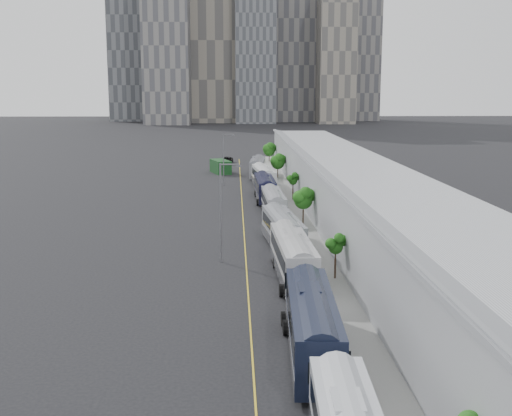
{
  "coord_description": "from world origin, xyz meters",
  "views": [
    {
      "loc": [
        -2.5,
        -18.43,
        16.2
      ],
      "look_at": [
        -0.13,
        53.57,
        3.0
      ],
      "focal_mm": 45.0,
      "sensor_mm": 36.0,
      "label": 1
    }
  ],
  "objects_px": {
    "bus_1": "(312,330)",
    "bus_4": "(273,206)",
    "suv": "(227,160)",
    "street_lamp_near": "(223,206)",
    "shipping_container": "(220,167)",
    "bus_7": "(258,169)",
    "bus_5": "(265,190)",
    "bus_2": "(293,260)",
    "bus_3": "(283,234)",
    "bus_6": "(264,179)",
    "street_lamp_far": "(225,156)"
  },
  "relations": [
    {
      "from": "bus_1",
      "to": "bus_3",
      "type": "distance_m",
      "value": 27.44
    },
    {
      "from": "bus_4",
      "to": "suv",
      "type": "xyz_separation_m",
      "value": [
        -6.73,
        63.3,
        -0.77
      ]
    },
    {
      "from": "bus_1",
      "to": "bus_5",
      "type": "xyz_separation_m",
      "value": [
        -0.22,
        57.46,
        -0.12
      ]
    },
    {
      "from": "bus_3",
      "to": "bus_5",
      "type": "distance_m",
      "value": 30.02
    },
    {
      "from": "bus_7",
      "to": "street_lamp_near",
      "type": "relative_size",
      "value": 1.34
    },
    {
      "from": "bus_3",
      "to": "bus_1",
      "type": "bearing_deg",
      "value": -95.98
    },
    {
      "from": "bus_2",
      "to": "street_lamp_near",
      "type": "distance_m",
      "value": 9.28
    },
    {
      "from": "bus_2",
      "to": "bus_5",
      "type": "xyz_separation_m",
      "value": [
        -0.52,
        40.93,
        -0.11
      ]
    },
    {
      "from": "bus_2",
      "to": "suv",
      "type": "relative_size",
      "value": 2.67
    },
    {
      "from": "bus_2",
      "to": "suv",
      "type": "bearing_deg",
      "value": 92.34
    },
    {
      "from": "bus_3",
      "to": "shipping_container",
      "type": "xyz_separation_m",
      "value": [
        -7.82,
        62.48,
        -0.29
      ]
    },
    {
      "from": "bus_1",
      "to": "suv",
      "type": "distance_m",
      "value": 108.14
    },
    {
      "from": "bus_6",
      "to": "street_lamp_near",
      "type": "height_order",
      "value": "street_lamp_near"
    },
    {
      "from": "bus_2",
      "to": "bus_4",
      "type": "relative_size",
      "value": 1.13
    },
    {
      "from": "bus_7",
      "to": "street_lamp_near",
      "type": "bearing_deg",
      "value": -90.32
    },
    {
      "from": "bus_5",
      "to": "suv",
      "type": "bearing_deg",
      "value": 95.71
    },
    {
      "from": "bus_3",
      "to": "bus_4",
      "type": "distance_m",
      "value": 17.2
    },
    {
      "from": "bus_3",
      "to": "street_lamp_near",
      "type": "height_order",
      "value": "street_lamp_near"
    },
    {
      "from": "bus_3",
      "to": "street_lamp_far",
      "type": "bearing_deg",
      "value": 92.84
    },
    {
      "from": "suv",
      "to": "street_lamp_near",
      "type": "bearing_deg",
      "value": -84.52
    },
    {
      "from": "street_lamp_far",
      "to": "bus_3",
      "type": "bearing_deg",
      "value": -81.7
    },
    {
      "from": "bus_1",
      "to": "shipping_container",
      "type": "height_order",
      "value": "bus_1"
    },
    {
      "from": "bus_6",
      "to": "street_lamp_near",
      "type": "distance_m",
      "value": 47.55
    },
    {
      "from": "street_lamp_near",
      "to": "suv",
      "type": "bearing_deg",
      "value": 90.37
    },
    {
      "from": "street_lamp_near",
      "to": "street_lamp_far",
      "type": "relative_size",
      "value": 1.07
    },
    {
      "from": "bus_7",
      "to": "street_lamp_far",
      "type": "xyz_separation_m",
      "value": [
        -6.11,
        -10.88,
        3.59
      ]
    },
    {
      "from": "bus_7",
      "to": "shipping_container",
      "type": "height_order",
      "value": "bus_7"
    },
    {
      "from": "bus_2",
      "to": "bus_6",
      "type": "xyz_separation_m",
      "value": [
        -0.16,
        52.81,
        -0.09
      ]
    },
    {
      "from": "bus_4",
      "to": "street_lamp_far",
      "type": "height_order",
      "value": "street_lamp_far"
    },
    {
      "from": "bus_7",
      "to": "bus_4",
      "type": "bearing_deg",
      "value": -84.3
    },
    {
      "from": "bus_7",
      "to": "street_lamp_near",
      "type": "xyz_separation_m",
      "value": [
        -5.53,
        -62.03,
        3.91
      ]
    },
    {
      "from": "bus_4",
      "to": "bus_5",
      "type": "distance_m",
      "value": 12.82
    },
    {
      "from": "street_lamp_near",
      "to": "shipping_container",
      "type": "bearing_deg",
      "value": 91.43
    },
    {
      "from": "bus_4",
      "to": "shipping_container",
      "type": "distance_m",
      "value": 45.95
    },
    {
      "from": "street_lamp_near",
      "to": "street_lamp_far",
      "type": "xyz_separation_m",
      "value": [
        -0.59,
        51.16,
        -0.32
      ]
    },
    {
      "from": "bus_4",
      "to": "street_lamp_far",
      "type": "bearing_deg",
      "value": 101.76
    },
    {
      "from": "bus_3",
      "to": "bus_5",
      "type": "relative_size",
      "value": 1.03
    },
    {
      "from": "bus_4",
      "to": "bus_7",
      "type": "relative_size",
      "value": 0.95
    },
    {
      "from": "bus_1",
      "to": "bus_7",
      "type": "xyz_separation_m",
      "value": [
        -0.35,
        84.36,
        -0.14
      ]
    },
    {
      "from": "bus_3",
      "to": "street_lamp_near",
      "type": "distance_m",
      "value": 8.87
    },
    {
      "from": "bus_1",
      "to": "bus_4",
      "type": "relative_size",
      "value": 1.15
    },
    {
      "from": "bus_5",
      "to": "street_lamp_near",
      "type": "xyz_separation_m",
      "value": [
        -5.66,
        -35.13,
        3.89
      ]
    },
    {
      "from": "bus_7",
      "to": "bus_3",
      "type": "bearing_deg",
      "value": -84.62
    },
    {
      "from": "bus_5",
      "to": "suv",
      "type": "height_order",
      "value": "bus_5"
    },
    {
      "from": "bus_5",
      "to": "street_lamp_far",
      "type": "bearing_deg",
      "value": 109.99
    },
    {
      "from": "bus_1",
      "to": "bus_7",
      "type": "height_order",
      "value": "bus_1"
    },
    {
      "from": "bus_1",
      "to": "bus_4",
      "type": "bearing_deg",
      "value": 92.32
    },
    {
      "from": "bus_1",
      "to": "suv",
      "type": "height_order",
      "value": "bus_1"
    },
    {
      "from": "bus_6",
      "to": "street_lamp_far",
      "type": "relative_size",
      "value": 1.46
    },
    {
      "from": "bus_1",
      "to": "bus_3",
      "type": "relative_size",
      "value": 1.05
    }
  ]
}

